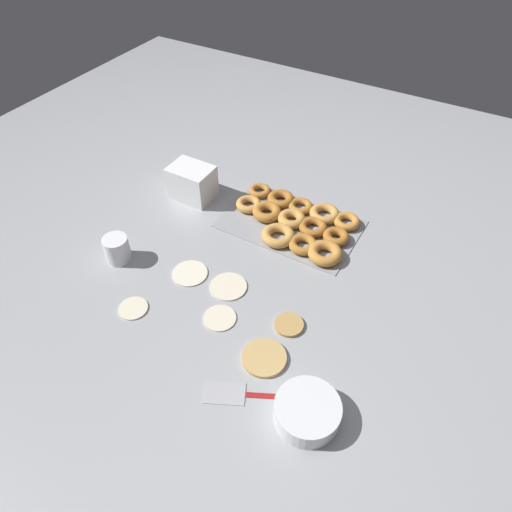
% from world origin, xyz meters
% --- Properties ---
extents(ground_plane, '(3.00, 3.00, 0.00)m').
position_xyz_m(ground_plane, '(0.00, 0.00, 0.00)').
color(ground_plane, '#9EA0A5').
extents(pancake_0, '(0.11, 0.11, 0.01)m').
position_xyz_m(pancake_0, '(0.02, 0.02, 0.00)').
color(pancake_0, beige).
rests_on(pancake_0, ground_plane).
extents(pancake_1, '(0.11, 0.11, 0.01)m').
position_xyz_m(pancake_1, '(0.15, 0.03, 0.00)').
color(pancake_1, silver).
rests_on(pancake_1, ground_plane).
extents(pancake_2, '(0.12, 0.12, 0.01)m').
position_xyz_m(pancake_2, '(-0.20, 0.18, 0.01)').
color(pancake_2, tan).
rests_on(pancake_2, ground_plane).
extents(pancake_3, '(0.09, 0.09, 0.01)m').
position_xyz_m(pancake_3, '(-0.02, 0.13, 0.00)').
color(pancake_3, beige).
rests_on(pancake_3, ground_plane).
extents(pancake_4, '(0.08, 0.08, 0.01)m').
position_xyz_m(pancake_4, '(-0.20, 0.06, 0.01)').
color(pancake_4, tan).
rests_on(pancake_4, ground_plane).
extents(pancake_5, '(0.09, 0.09, 0.01)m').
position_xyz_m(pancake_5, '(0.21, 0.23, 0.00)').
color(pancake_5, beige).
rests_on(pancake_5, ground_plane).
extents(donut_tray, '(0.46, 0.30, 0.04)m').
position_xyz_m(donut_tray, '(-0.03, -0.33, 0.02)').
color(donut_tray, '#93969B').
rests_on(donut_tray, ground_plane).
extents(batter_bowl, '(0.16, 0.16, 0.06)m').
position_xyz_m(batter_bowl, '(-0.36, 0.27, 0.03)').
color(batter_bowl, white).
rests_on(batter_bowl, ground_plane).
extents(container_stack, '(0.15, 0.11, 0.12)m').
position_xyz_m(container_stack, '(0.37, -0.29, 0.06)').
color(container_stack, white).
rests_on(container_stack, ground_plane).
extents(paper_cup, '(0.08, 0.08, 0.09)m').
position_xyz_m(paper_cup, '(0.39, 0.09, 0.04)').
color(paper_cup, white).
rests_on(paper_cup, ground_plane).
extents(spatula, '(0.22, 0.13, 0.01)m').
position_xyz_m(spatula, '(-0.18, 0.31, 0.00)').
color(spatula, maroon).
rests_on(spatula, ground_plane).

